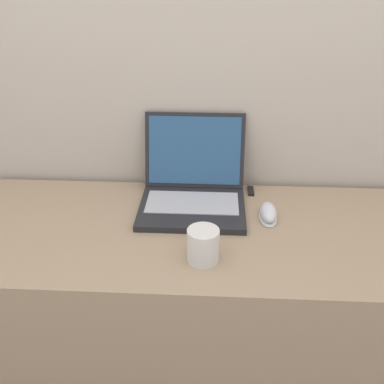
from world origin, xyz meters
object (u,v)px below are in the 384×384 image
(laptop, at_px, (194,187))
(usb_stick, at_px, (251,191))
(drink_cup, at_px, (203,245))
(computer_mouse, at_px, (268,213))

(laptop, bearing_deg, usb_stick, 22.71)
(usb_stick, bearing_deg, drink_cup, -111.25)
(laptop, bearing_deg, computer_mouse, -20.30)
(laptop, distance_m, drink_cup, 0.31)
(laptop, height_order, usb_stick, laptop)
(computer_mouse, relative_size, usb_stick, 1.88)
(drink_cup, xyz_separation_m, computer_mouse, (0.19, 0.22, -0.03))
(laptop, xyz_separation_m, computer_mouse, (0.23, -0.09, -0.04))
(drink_cup, xyz_separation_m, usb_stick, (0.15, 0.39, -0.04))
(laptop, relative_size, drink_cup, 3.54)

